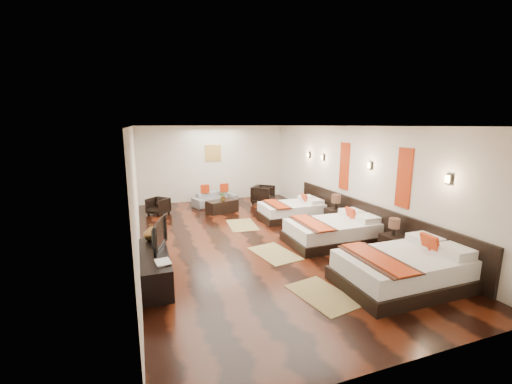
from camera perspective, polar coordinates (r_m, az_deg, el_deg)
name	(u,v)px	position (r m, az deg, el deg)	size (l,w,h in m)	color
floor	(256,239)	(8.37, -0.07, -8.18)	(5.50, 9.50, 0.01)	black
ceiling	(256,126)	(7.88, -0.07, 11.37)	(5.50, 9.50, 0.01)	white
back_wall	(213,163)	(12.53, -7.45, 4.93)	(5.50, 0.01, 2.80)	silver
left_wall	(136,192)	(7.55, -20.12, -0.04)	(0.01, 9.50, 2.80)	silver
right_wall	(351,178)	(9.29, 16.13, 2.27)	(0.01, 9.50, 2.80)	silver
headboard_panel	(366,220)	(8.84, 18.60, -4.65)	(0.08, 6.60, 0.90)	black
bed_near	(405,269)	(6.58, 24.47, -12.06)	(2.33, 1.47, 0.89)	black
bed_mid	(333,231)	(8.27, 13.23, -6.65)	(2.19, 1.37, 0.83)	black
bed_far	(292,210)	(10.17, 6.26, -3.18)	(1.92, 1.21, 0.73)	black
nightstand_a	(393,243)	(7.83, 22.61, -8.17)	(0.43, 0.43, 0.86)	black
nightstand_b	(335,216)	(9.49, 13.59, -4.02)	(0.48, 0.48, 0.94)	black
jute_mat_near	(323,295)	(5.92, 11.50, -17.13)	(0.75, 1.20, 0.01)	olive
jute_mat_mid	(275,253)	(7.48, 3.25, -10.60)	(0.75, 1.20, 0.01)	olive
jute_mat_far	(242,225)	(9.49, -2.40, -5.73)	(0.75, 1.20, 0.01)	olive
tv_console	(155,267)	(6.42, -17.12, -12.39)	(0.50, 1.80, 0.55)	black
tv	(155,234)	(6.47, -17.08, -7.04)	(0.93, 0.12, 0.54)	black
book	(156,264)	(5.83, -17.02, -11.79)	(0.24, 0.32, 0.03)	black
figurine	(152,232)	(6.95, -17.65, -6.65)	(0.32, 0.32, 0.34)	brown
sofa	(215,199)	(11.86, -7.14, -1.16)	(1.59, 0.62, 0.47)	gray
armchair_left	(158,206)	(11.02, -16.62, -2.36)	(0.57, 0.59, 0.54)	black
armchair_right	(263,195)	(11.98, 1.25, -0.46)	(0.71, 0.73, 0.66)	black
coffee_table	(222,206)	(10.88, -5.91, -2.48)	(1.00, 0.50, 0.40)	black
table_plant	(223,196)	(10.75, -5.71, -0.73)	(0.27, 0.23, 0.30)	#22521B
orange_panel_a	(404,178)	(7.79, 24.29, 2.22)	(0.04, 0.40, 1.30)	#D86014
orange_panel_b	(344,166)	(9.48, 15.08, 4.34)	(0.04, 0.40, 1.30)	#D86014
sconce_near	(449,179)	(7.01, 30.44, 1.96)	(0.07, 0.12, 0.18)	black
sconce_mid	(370,165)	(8.57, 19.17, 4.38)	(0.07, 0.12, 0.18)	black
sconce_far	(323,157)	(10.36, 11.54, 5.92)	(0.07, 0.12, 0.18)	black
sconce_lounge	(309,155)	(11.14, 9.13, 6.39)	(0.07, 0.12, 0.18)	black
gold_artwork	(213,153)	(12.47, -7.47, 6.74)	(0.60, 0.04, 0.60)	#AD873F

